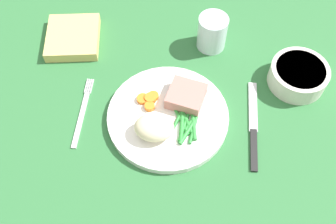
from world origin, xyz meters
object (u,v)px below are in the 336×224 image
Objects in this scene: dinner_plate at (168,117)px; salad_bowl at (298,75)px; fork at (83,112)px; knife at (253,127)px; napkin at (73,37)px; water_glass at (212,34)px; meat_portion at (186,96)px.

salad_bowl is at bearing 24.26° from dinner_plate.
salad_bowl reaches higher than fork.
knife is (17.14, -0.29, -0.60)cm from dinner_plate.
napkin is (-6.11, 19.03, 1.00)cm from fork.
water_glass is at bearing 38.22° from fork.
dinner_plate is 17.15cm from knife.
napkin reaches higher than dinner_plate.
fork is 1.32× the size of napkin.
salad_bowl is 50.44cm from napkin.
water_glass is 20.56cm from salad_bowl.
meat_portion is 17.44cm from water_glass.
salad_bowl is (43.84, 12.12, 2.35)cm from fork.
knife is (13.86, -4.11, -2.82)cm from meat_portion.
meat_portion reaches higher than dinner_plate.
napkin is at bearing 150.96° from meat_portion.
meat_portion is at bearing 163.57° from knife.
meat_portion is 24.40cm from salad_bowl.
meat_portion is at bearing 9.71° from fork.
dinner_plate reaches higher than fork.
meat_portion reaches higher than knife.
fork is 2.07× the size of water_glass.
knife is at bearing -16.53° from meat_portion.
meat_portion is 0.56× the size of napkin.
dinner_plate is 30.18cm from napkin.
knife is 45.01cm from napkin.
fork is 45.54cm from salad_bowl.
water_glass is (25.29, 20.93, 3.20)cm from fork.
dinner_plate is 17.53cm from fork.
meat_portion is 0.34× the size of knife.
water_glass is at bearing 154.58° from salad_bowl.
salad_bowl is at bearing -7.87° from napkin.
knife is at bearing -1.45° from fork.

